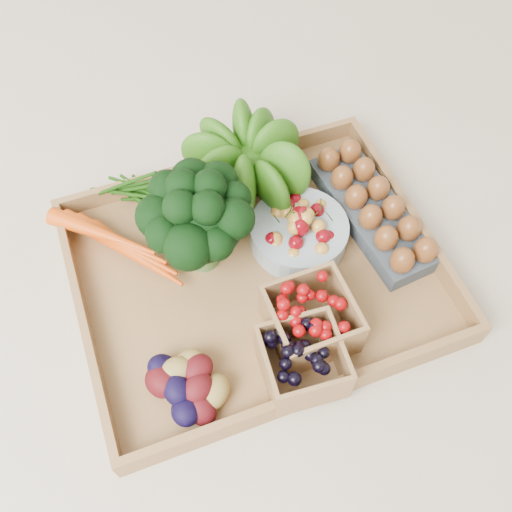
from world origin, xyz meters
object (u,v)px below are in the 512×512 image
object	(u,v)px
tray	(256,274)
egg_carton	(371,213)
cherry_bowl	(299,233)
broccoli	(200,235)

from	to	relation	value
tray	egg_carton	bearing A→B (deg)	7.87
tray	cherry_bowl	xyz separation A→B (m)	(0.08, 0.03, 0.03)
tray	broccoli	bearing A→B (deg)	143.99
tray	broccoli	world-z (taller)	broccoli
broccoli	egg_carton	size ratio (longest dim) A/B	0.64
egg_carton	tray	bearing A→B (deg)	-177.46
tray	cherry_bowl	size ratio (longest dim) A/B	3.50
tray	broccoli	xyz separation A→B (m)	(-0.07, 0.05, 0.07)
broccoli	egg_carton	world-z (taller)	broccoli
egg_carton	broccoli	bearing A→B (deg)	170.41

